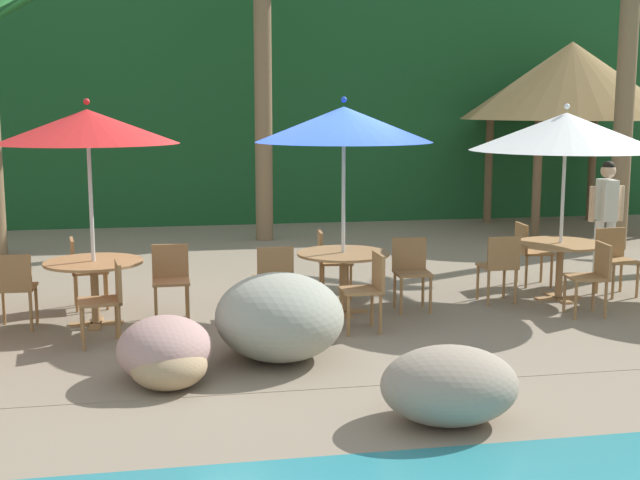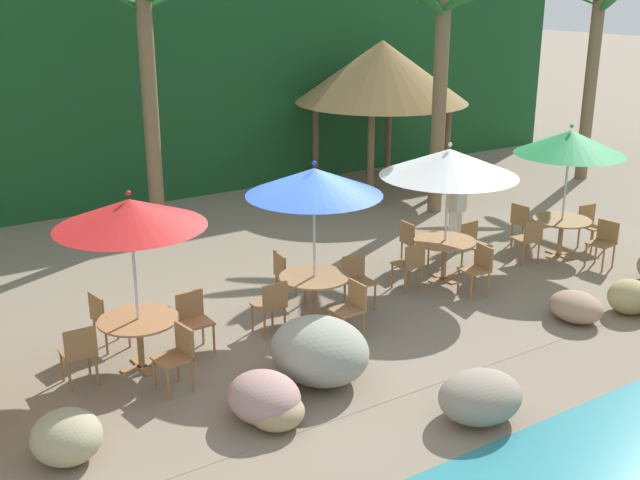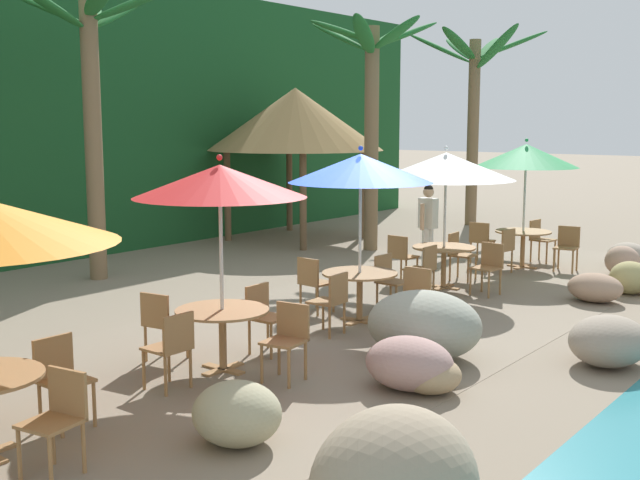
{
  "view_description": "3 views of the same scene",
  "coord_description": "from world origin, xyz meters",
  "px_view_note": "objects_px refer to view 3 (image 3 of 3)",
  "views": [
    {
      "loc": [
        -1.52,
        -9.5,
        2.46
      ],
      "look_at": [
        0.19,
        -0.14,
        0.93
      ],
      "focal_mm": 46.81,
      "sensor_mm": 36.0,
      "label": 1
    },
    {
      "loc": [
        -5.66,
        -9.52,
        5.14
      ],
      "look_at": [
        0.63,
        0.06,
        1.3
      ],
      "focal_mm": 44.1,
      "sensor_mm": 36.0,
      "label": 2
    },
    {
      "loc": [
        -8.93,
        -6.48,
        2.92
      ],
      "look_at": [
        0.03,
        0.4,
        1.24
      ],
      "focal_mm": 45.13,
      "sensor_mm": 36.0,
      "label": 3
    }
  ],
  "objects_px": {
    "umbrella_red": "(220,181)",
    "chair_white_seaward": "(459,252)",
    "dining_table_red": "(222,320)",
    "umbrella_blue": "(361,168)",
    "umbrella_white": "(446,166)",
    "umbrella_green": "(526,156)",
    "chair_blue_inland": "(313,281)",
    "chair_red_seaward": "(264,313)",
    "chair_blue_left": "(332,299)",
    "palapa_hut": "(295,120)",
    "chair_orange_right": "(59,414)",
    "chair_white_left": "(424,267)",
    "waiter_in_white": "(428,222)",
    "chair_white_inland": "(401,255)",
    "chair_red_left": "(172,345)",
    "palm_tree_third": "(372,92)",
    "dining_table_blue": "(360,281)",
    "chair_white_right": "(489,265)",
    "chair_blue_seaward": "(389,278)",
    "chair_blue_right": "(414,294)",
    "chair_green_right": "(567,245)",
    "chair_green_seaward": "(539,237)",
    "chair_green_inland": "(481,239)",
    "chair_red_inland": "(161,321)",
    "dining_table_green": "(523,237)",
    "dining_table_white": "(444,254)",
    "palm_tree_fourth": "(474,91)",
    "palm_tree_second": "(92,83)",
    "chair_green_left": "(503,247)",
    "chair_orange_seaward": "(60,374)"
  },
  "relations": [
    {
      "from": "umbrella_red",
      "to": "chair_white_seaward",
      "type": "bearing_deg",
      "value": 3.35
    },
    {
      "from": "chair_red_inland",
      "to": "chair_green_right",
      "type": "xyz_separation_m",
      "value": [
        8.89,
        -1.7,
        0.0
      ]
    },
    {
      "from": "umbrella_red",
      "to": "dining_table_green",
      "type": "relative_size",
      "value": 2.31
    },
    {
      "from": "chair_green_left",
      "to": "palapa_hut",
      "type": "height_order",
      "value": "palapa_hut"
    },
    {
      "from": "palm_tree_fourth",
      "to": "chair_red_inland",
      "type": "bearing_deg",
      "value": -167.87
    },
    {
      "from": "chair_red_inland",
      "to": "chair_green_seaward",
      "type": "relative_size",
      "value": 1.0
    },
    {
      "from": "chair_white_seaward",
      "to": "chair_white_inland",
      "type": "distance_m",
      "value": 1.13
    },
    {
      "from": "palm_tree_second",
      "to": "chair_red_inland",
      "type": "bearing_deg",
      "value": -119.77
    },
    {
      "from": "umbrella_red",
      "to": "umbrella_white",
      "type": "xyz_separation_m",
      "value": [
        5.75,
        0.23,
        -0.09
      ]
    },
    {
      "from": "chair_blue_seaward",
      "to": "chair_blue_right",
      "type": "distance_m",
      "value": 1.16
    },
    {
      "from": "umbrella_white",
      "to": "chair_white_inland",
      "type": "distance_m",
      "value": 1.84
    },
    {
      "from": "chair_blue_inland",
      "to": "chair_orange_right",
      "type": "bearing_deg",
      "value": -162.68
    },
    {
      "from": "chair_white_seaward",
      "to": "dining_table_white",
      "type": "bearing_deg",
      "value": -169.75
    },
    {
      "from": "chair_blue_inland",
      "to": "chair_white_left",
      "type": "xyz_separation_m",
      "value": [
        2.03,
        -0.75,
        0.0
      ]
    },
    {
      "from": "dining_table_red",
      "to": "chair_green_inland",
      "type": "height_order",
      "value": "chair_green_inland"
    },
    {
      "from": "chair_blue_right",
      "to": "chair_green_seaward",
      "type": "bearing_deg",
      "value": 6.97
    },
    {
      "from": "chair_green_seaward",
      "to": "chair_green_inland",
      "type": "bearing_deg",
      "value": 140.39
    },
    {
      "from": "chair_orange_seaward",
      "to": "umbrella_white",
      "type": "xyz_separation_m",
      "value": [
        7.94,
        0.23,
        1.63
      ]
    },
    {
      "from": "chair_blue_right",
      "to": "chair_white_inland",
      "type": "distance_m",
      "value": 3.32
    },
    {
      "from": "chair_green_right",
      "to": "chair_red_seaward",
      "type": "bearing_deg",
      "value": 172.9
    },
    {
      "from": "dining_table_red",
      "to": "umbrella_green",
      "type": "bearing_deg",
      "value": -0.28
    },
    {
      "from": "umbrella_red",
      "to": "umbrella_blue",
      "type": "height_order",
      "value": "umbrella_blue"
    },
    {
      "from": "chair_blue_left",
      "to": "chair_green_right",
      "type": "height_order",
      "value": "same"
    },
    {
      "from": "palm_tree_second",
      "to": "palm_tree_fourth",
      "type": "height_order",
      "value": "palm_tree_fourth"
    },
    {
      "from": "dining_table_red",
      "to": "chair_white_left",
      "type": "bearing_deg",
      "value": 1.62
    },
    {
      "from": "chair_red_left",
      "to": "umbrella_green",
      "type": "xyz_separation_m",
      "value": [
        9.34,
        0.04,
        1.72
      ]
    },
    {
      "from": "chair_red_inland",
      "to": "chair_white_left",
      "type": "relative_size",
      "value": 1.0
    },
    {
      "from": "chair_green_right",
      "to": "umbrella_red",
      "type": "bearing_deg",
      "value": 174.26
    },
    {
      "from": "dining_table_red",
      "to": "chair_white_seaward",
      "type": "xyz_separation_m",
      "value": [
        6.59,
        0.39,
        -0.1
      ]
    },
    {
      "from": "chair_white_right",
      "to": "dining_table_green",
      "type": "relative_size",
      "value": 0.79
    },
    {
      "from": "chair_blue_left",
      "to": "palapa_hut",
      "type": "bearing_deg",
      "value": 42.34
    },
    {
      "from": "chair_white_left",
      "to": "waiter_in_white",
      "type": "height_order",
      "value": "waiter_in_white"
    },
    {
      "from": "umbrella_blue",
      "to": "dining_table_green",
      "type": "height_order",
      "value": "umbrella_blue"
    },
    {
      "from": "palm_tree_third",
      "to": "dining_table_blue",
      "type": "bearing_deg",
      "value": -147.36
    },
    {
      "from": "chair_orange_right",
      "to": "palm_tree_third",
      "type": "relative_size",
      "value": 0.17
    },
    {
      "from": "chair_red_inland",
      "to": "umbrella_blue",
      "type": "bearing_deg",
      "value": -14.46
    },
    {
      "from": "chair_white_inland",
      "to": "dining_table_blue",
      "type": "bearing_deg",
      "value": -159.59
    },
    {
      "from": "dining_table_red",
      "to": "umbrella_blue",
      "type": "bearing_deg",
      "value": 0.68
    },
    {
      "from": "chair_blue_inland",
      "to": "umbrella_blue",
      "type": "bearing_deg",
      "value": -89.33
    },
    {
      "from": "chair_blue_inland",
      "to": "chair_red_seaward",
      "type": "bearing_deg",
      "value": -158.67
    },
    {
      "from": "chair_white_right",
      "to": "palm_tree_third",
      "type": "distance_m",
      "value": 5.92
    },
    {
      "from": "umbrella_red",
      "to": "chair_white_right",
      "type": "height_order",
      "value": "umbrella_red"
    },
    {
      "from": "dining_table_red",
      "to": "umbrella_green",
      "type": "height_order",
      "value": "umbrella_green"
    },
    {
      "from": "chair_orange_seaward",
      "to": "umbrella_blue",
      "type": "relative_size",
      "value": 0.34
    },
    {
      "from": "chair_red_seaward",
      "to": "umbrella_blue",
      "type": "distance_m",
      "value": 2.66
    },
    {
      "from": "dining_table_white",
      "to": "chair_white_inland",
      "type": "bearing_deg",
      "value": 92.85
    },
    {
      "from": "chair_red_inland",
      "to": "chair_green_left",
      "type": "relative_size",
      "value": 1.0
    },
    {
      "from": "chair_orange_right",
      "to": "chair_red_seaward",
      "type": "bearing_deg",
      "value": 15.05
    },
    {
      "from": "chair_orange_right",
      "to": "chair_green_right",
      "type": "xyz_separation_m",
      "value": [
        11.52,
        0.01,
        0.0
      ]
    },
    {
      "from": "chair_green_seaward",
      "to": "palapa_hut",
      "type": "distance_m",
      "value": 6.53
    }
  ]
}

